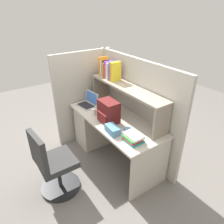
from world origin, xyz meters
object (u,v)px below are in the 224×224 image
Objects in this scene: paper_cup at (94,112)px; computer_mouse at (128,129)px; office_chair at (53,167)px; laptop at (88,103)px; tissue_box at (112,130)px; backpack at (108,112)px.

computer_mouse is at bearing 14.17° from paper_cup.
office_chair is (0.36, -0.81, -0.38)m from paper_cup.
laptop is 0.89m from tissue_box.
laptop is 1.53× the size of tissue_box.
backpack is 0.31m from paper_cup.
backpack is 1.41× the size of tissue_box.
backpack is (0.60, -0.01, 0.10)m from laptop.
paper_cup is 0.42× the size of tissue_box.
tissue_box is 0.88m from office_chair.
paper_cup is at bearing -165.46° from backpack.
backpack is at bearing 160.79° from tissue_box.
backpack is 0.33× the size of office_chair.
laptop is 0.61m from backpack.
computer_mouse is 0.11× the size of office_chair.
paper_cup is at bearing -14.40° from laptop.
computer_mouse is at bearing 4.62° from laptop.
backpack reaches higher than office_chair.
laptop reaches higher than tissue_box.
computer_mouse is 0.22m from tissue_box.
backpack is at bearing -90.32° from office_chair.
backpack is at bearing -139.32° from computer_mouse.
paper_cup is at bearing -139.01° from computer_mouse.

